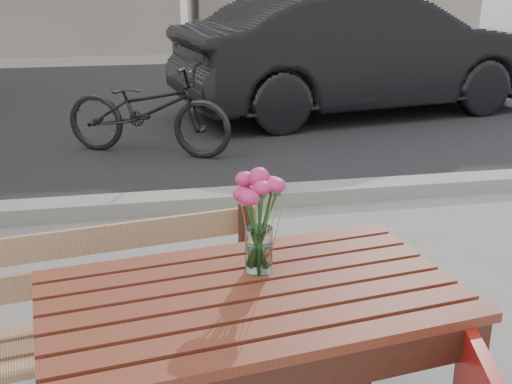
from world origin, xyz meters
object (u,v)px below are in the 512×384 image
(main_vase, at_px, (259,208))
(bicycle, at_px, (148,109))
(main_table, at_px, (252,328))
(parked_car, at_px, (362,52))

(main_vase, xyz_separation_m, bicycle, (-0.25, 4.35, -0.57))
(main_table, relative_size, main_vase, 3.92)
(parked_car, xyz_separation_m, bicycle, (-2.70, -1.46, -0.31))
(main_table, height_order, main_vase, main_vase)
(main_table, xyz_separation_m, main_vase, (0.05, 0.14, 0.35))
(parked_car, distance_m, bicycle, 3.08)
(bicycle, bearing_deg, parked_car, -35.93)
(bicycle, bearing_deg, main_table, -151.81)
(main_table, distance_m, parked_car, 6.45)
(bicycle, bearing_deg, main_vase, -151.09)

